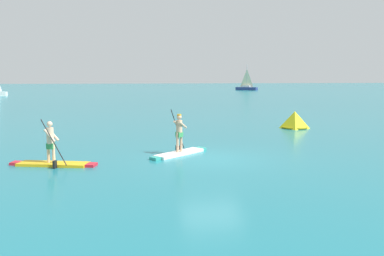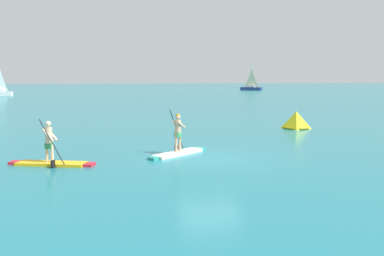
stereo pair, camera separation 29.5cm
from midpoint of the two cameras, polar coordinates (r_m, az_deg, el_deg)
The scene contains 5 objects.
ground at distance 15.71m, azimuth 2.45°, elevation -4.59°, with size 440.00×440.00×0.00m, color #1E727F.
paddleboarder_near_left at distance 15.46m, azimuth -20.40°, elevation -4.05°, with size 3.29×1.44×1.83m.
paddleboarder_mid_center at distance 16.56m, azimuth -2.37°, elevation -2.74°, with size 2.74×2.30×1.96m.
race_marker_buoy at distance 26.02m, azimuth 14.63°, elevation 1.05°, with size 1.82×1.82×1.12m.
sailboat_right_horizon at distance 105.90m, azimuth 8.00°, elevation 6.00°, with size 5.53×5.01×6.87m.
Camera 1 is at (-3.67, -14.93, 3.26)m, focal length 36.06 mm.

